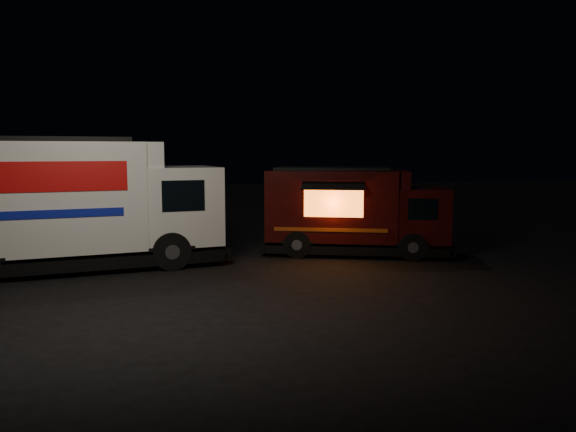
# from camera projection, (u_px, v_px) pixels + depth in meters

# --- Properties ---
(ground) EXTENTS (80.00, 80.00, 0.00)m
(ground) POSITION_uv_depth(u_px,v_px,m) (264.00, 277.00, 14.31)
(ground) COLOR black
(ground) RESTS_ON ground
(white_truck) EXTENTS (8.21, 4.26, 3.55)m
(white_truck) POSITION_uv_depth(u_px,v_px,m) (80.00, 203.00, 15.17)
(white_truck) COLOR silver
(white_truck) RESTS_ON ground
(red_truck) EXTENTS (6.16, 3.77, 2.69)m
(red_truck) POSITION_uv_depth(u_px,v_px,m) (357.00, 211.00, 17.36)
(red_truck) COLOR #36090A
(red_truck) RESTS_ON ground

